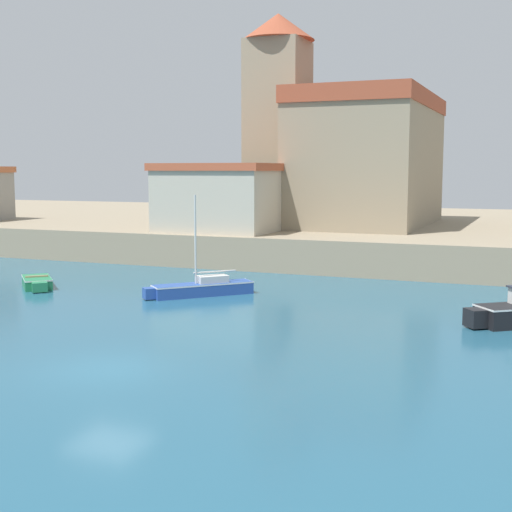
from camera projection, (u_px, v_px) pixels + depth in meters
name	position (u px, v px, depth m)	size (l,w,h in m)	color
ground_plane	(108.00, 369.00, 22.74)	(200.00, 200.00, 0.00)	#235670
quay_seawall	(385.00, 232.00, 61.14)	(120.00, 40.00, 2.13)	gray
sailboat_blue_4	(202.00, 287.00, 36.01)	(4.54, 4.73, 5.10)	#284C9E
dinghy_green_5	(37.00, 282.00, 38.33)	(3.07, 3.14, 0.65)	#237A4C
church	(353.00, 151.00, 54.57)	(13.91, 16.54, 15.90)	gray
harbor_shed_mid_row	(219.00, 197.00, 48.60)	(7.98, 6.09, 4.64)	#BCB29E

